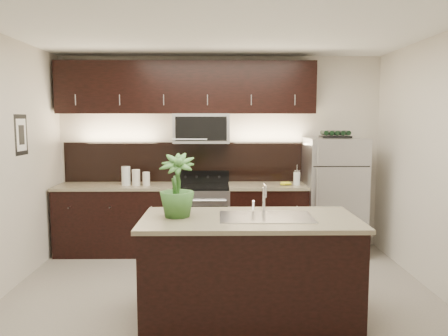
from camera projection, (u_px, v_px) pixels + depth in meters
ground at (221, 302)px, 4.37m from camera, size 4.50×4.50×0.00m
room_walls at (209, 133)px, 4.14m from camera, size 4.52×4.02×2.71m
counter_run at (187, 218)px, 5.99m from camera, size 3.51×0.65×0.94m
upper_fixtures at (188, 96)px, 5.95m from camera, size 3.49×0.40×1.66m
island at (249, 267)px, 4.01m from camera, size 1.96×0.96×0.94m
sink_faucet at (266, 215)px, 3.96m from camera, size 0.84×0.50×0.28m
refrigerator at (334, 196)px, 5.92m from camera, size 0.76×0.69×1.57m
wine_rack at (335, 135)px, 5.83m from camera, size 0.39×0.24×0.09m
plant at (177, 185)px, 3.95m from camera, size 0.34×0.34×0.58m
canisters at (134, 177)px, 5.85m from camera, size 0.38×0.14×0.26m
french_press at (297, 178)px, 5.89m from camera, size 0.09×0.09×0.27m
bananas at (282, 183)px, 5.87m from camera, size 0.17×0.14×0.05m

